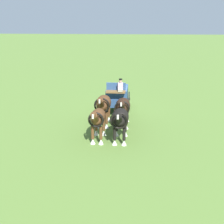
# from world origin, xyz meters

# --- Properties ---
(ground_plane) EXTENTS (220.00, 220.00, 0.00)m
(ground_plane) POSITION_xyz_m (0.00, 0.00, 0.00)
(ground_plane) COLOR olive
(show_wagon) EXTENTS (5.53, 1.99, 2.80)m
(show_wagon) POSITION_xyz_m (0.14, 0.00, 1.20)
(show_wagon) COLOR #2D4C7A
(show_wagon) RESTS_ON ground
(draft_horse_rear_near) EXTENTS (3.10, 1.01, 2.20)m
(draft_horse_rear_near) POSITION_xyz_m (3.63, 0.60, 1.33)
(draft_horse_rear_near) COLOR #331E14
(draft_horse_rear_near) RESTS_ON ground
(draft_horse_rear_off) EXTENTS (3.10, 1.04, 2.35)m
(draft_horse_rear_off) POSITION_xyz_m (3.61, -0.70, 1.46)
(draft_horse_rear_off) COLOR brown
(draft_horse_rear_off) RESTS_ON ground
(draft_horse_lead_near) EXTENTS (3.01, 1.02, 2.28)m
(draft_horse_lead_near) POSITION_xyz_m (6.23, 0.56, 1.40)
(draft_horse_lead_near) COLOR black
(draft_horse_lead_near) RESTS_ON ground
(draft_horse_lead_off) EXTENTS (2.99, 0.91, 2.26)m
(draft_horse_lead_off) POSITION_xyz_m (6.23, -0.74, 1.38)
(draft_horse_lead_off) COLOR brown
(draft_horse_lead_off) RESTS_ON ground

